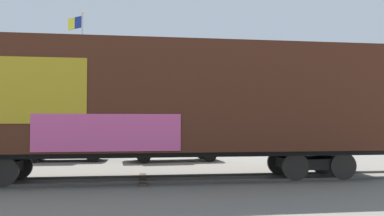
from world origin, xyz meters
TOP-DOWN VIEW (x-y plane):
  - ground_plane at (0.00, 0.00)m, footprint 260.00×260.00m
  - track at (1.85, 0.06)m, footprint 60.01×4.46m
  - freight_car at (0.58, -0.00)m, footprint 16.09×3.67m
  - flagpole at (-4.76, 13.41)m, footprint 1.27×1.02m
  - hillside at (-0.06, 64.55)m, footprint 118.63×41.84m
  - parked_car_black at (-4.04, 6.82)m, footprint 4.31×1.97m
  - parked_car_silver at (1.41, 6.34)m, footprint 4.95×2.43m

SIDE VIEW (x-z plane):
  - ground_plane at x=0.00m, z-range 0.00..0.00m
  - track at x=1.85m, z-range 0.00..0.08m
  - parked_car_silver at x=1.41m, z-range 0.02..1.60m
  - parked_car_black at x=-4.04m, z-range 0.00..1.82m
  - freight_car at x=0.58m, z-range 0.32..5.08m
  - hillside at x=-0.06m, z-range -2.34..13.33m
  - flagpole at x=-4.76m, z-range 1.27..10.80m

